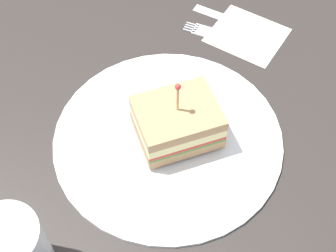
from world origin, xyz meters
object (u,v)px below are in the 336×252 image
(napkin, at_px, (247,35))
(sandwich_half_center, at_px, (177,123))
(knife, at_px, (229,19))
(plate, at_px, (168,137))
(fork, at_px, (217,34))

(napkin, bearing_deg, sandwich_half_center, -134.05)
(sandwich_half_center, height_order, knife, sandwich_half_center)
(sandwich_half_center, xyz_separation_m, napkin, (0.15, 0.15, -0.03))
(plate, xyz_separation_m, fork, (0.11, 0.16, -0.00))
(sandwich_half_center, bearing_deg, knife, 55.14)
(napkin, xyz_separation_m, fork, (-0.04, 0.01, 0.00))
(napkin, distance_m, fork, 0.04)
(plate, bearing_deg, knife, 52.68)
(plate, relative_size, fork, 2.54)
(plate, xyz_separation_m, knife, (0.14, 0.19, -0.00))
(knife, bearing_deg, napkin, -67.69)
(napkin, relative_size, knife, 0.97)
(plate, xyz_separation_m, napkin, (0.16, 0.15, -0.00))
(plate, height_order, fork, plate)
(sandwich_half_center, height_order, fork, sandwich_half_center)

